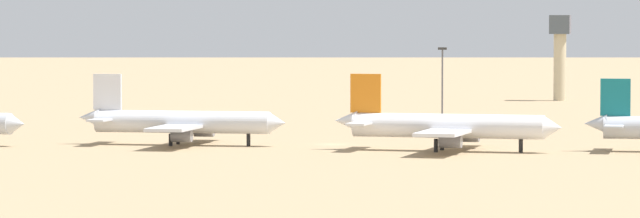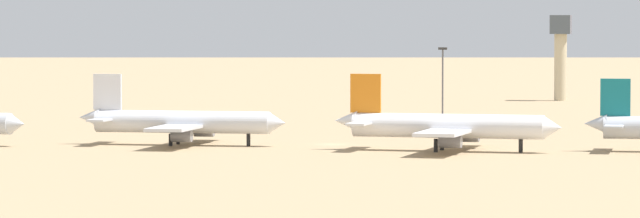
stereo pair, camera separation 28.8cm
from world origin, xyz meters
TOP-DOWN VIEW (x-y plane):
  - ground at (0.00, 0.00)m, footprint 4000.00×4000.00m
  - parked_jet_white_2 at (-24.44, -7.38)m, footprint 35.85×29.97m
  - parked_jet_orange_3 at (21.04, -12.19)m, footprint 37.22×31.33m
  - control_tower at (23.11, 175.70)m, footprint 5.20×5.20m
  - light_pole_mid at (7.79, 73.93)m, footprint 1.80×0.50m

SIDE VIEW (x-z plane):
  - ground at x=0.00m, z-range 0.00..0.00m
  - parked_jet_white_2 at x=-24.44m, z-range -2.05..9.83m
  - parked_jet_orange_3 at x=21.04m, z-range -2.12..10.18m
  - light_pole_mid at x=7.79m, z-range 1.20..16.42m
  - control_tower at x=23.11m, z-range 2.26..24.15m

